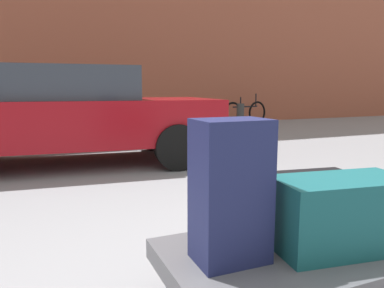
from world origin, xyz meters
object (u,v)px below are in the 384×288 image
object	(u,v)px
bicycle_leaning	(245,113)
bollard_kerb_mid	(240,116)
suitcase_navy_front_left	(230,191)
bollard_kerb_near	(195,118)
duffel_bag_black_rear_left	(303,202)
parked_car	(64,113)
duffel_bag_teal_stacked_top	(341,213)
luggage_cart	(287,263)

from	to	relation	value
bicycle_leaning	bollard_kerb_mid	bearing A→B (deg)	-128.12
suitcase_navy_front_left	bollard_kerb_near	size ratio (longest dim) A/B	0.92
duffel_bag_black_rear_left	bicycle_leaning	bearing A→B (deg)	68.80
parked_car	duffel_bag_teal_stacked_top	bearing A→B (deg)	-77.15
bollard_kerb_mid	parked_car	bearing A→B (deg)	-146.28
suitcase_navy_front_left	luggage_cart	bearing A→B (deg)	-1.86
duffel_bag_black_rear_left	suitcase_navy_front_left	bearing A→B (deg)	-153.97
luggage_cart	suitcase_navy_front_left	xyz separation A→B (m)	(-0.31, 0.01, 0.39)
bicycle_leaning	bollard_kerb_mid	world-z (taller)	bicycle_leaning
parked_car	bollard_kerb_mid	distance (m)	5.87
bollard_kerb_mid	bollard_kerb_near	bearing A→B (deg)	180.00
duffel_bag_teal_stacked_top	bicycle_leaning	size ratio (longest dim) A/B	0.38
duffel_bag_black_rear_left	bollard_kerb_mid	size ratio (longest dim) A/B	0.88
duffel_bag_teal_stacked_top	bicycle_leaning	xyz separation A→B (m)	(4.58, 8.46, -0.14)
bollard_kerb_mid	bicycle_leaning	bearing A→B (deg)	51.88
suitcase_navy_front_left	bicycle_leaning	size ratio (longest dim) A/B	0.37
suitcase_navy_front_left	parked_car	world-z (taller)	parked_car
duffel_bag_black_rear_left	parked_car	distance (m)	4.17
suitcase_navy_front_left	bicycle_leaning	xyz separation A→B (m)	(5.13, 8.36, -0.29)
luggage_cart	parked_car	bearing A→B (deg)	99.97
suitcase_navy_front_left	duffel_bag_black_rear_left	bearing A→B (deg)	18.51
suitcase_navy_front_left	bollard_kerb_near	bearing A→B (deg)	68.26
duffel_bag_black_rear_left	parked_car	xyz separation A→B (m)	(-1.00, 4.04, 0.27)
duffel_bag_teal_stacked_top	bollard_kerb_near	xyz separation A→B (m)	(2.50, 7.57, -0.17)
luggage_cart	bicycle_leaning	world-z (taller)	bicycle_leaning
bicycle_leaning	bollard_kerb_near	size ratio (longest dim) A/B	2.47
luggage_cart	duffel_bag_black_rear_left	bearing A→B (deg)	38.13
parked_car	bicycle_leaning	size ratio (longest dim) A/B	2.57
duffel_bag_black_rear_left	bicycle_leaning	world-z (taller)	bicycle_leaning
duffel_bag_black_rear_left	luggage_cart	bearing A→B (deg)	-133.87
duffel_bag_teal_stacked_top	bollard_kerb_mid	size ratio (longest dim) A/B	0.94
parked_car	bicycle_leaning	world-z (taller)	parked_car
duffel_bag_teal_stacked_top	bollard_kerb_near	world-z (taller)	bollard_kerb_near
suitcase_navy_front_left	parked_car	xyz separation A→B (m)	(-0.43, 4.22, 0.10)
luggage_cart	duffel_bag_teal_stacked_top	bearing A→B (deg)	-20.31
luggage_cart	duffel_bag_black_rear_left	distance (m)	0.39
suitcase_navy_front_left	duffel_bag_black_rear_left	distance (m)	0.62
bollard_kerb_near	parked_car	bearing A→B (deg)	-136.98
duffel_bag_teal_stacked_top	luggage_cart	bearing A→B (deg)	167.63
duffel_bag_teal_stacked_top	duffel_bag_black_rear_left	bearing A→B (deg)	96.14
parked_car	bollard_kerb_mid	xyz separation A→B (m)	(4.87, 3.25, -0.41)
duffel_bag_black_rear_left	bicycle_leaning	xyz separation A→B (m)	(4.57, 8.17, -0.12)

